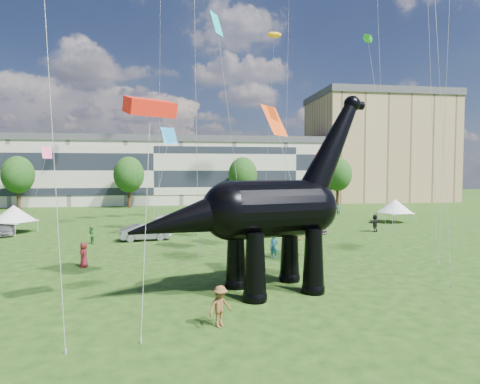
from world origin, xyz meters
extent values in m
plane|color=#16330C|center=(0.00, 0.00, 0.00)|extent=(220.00, 220.00, 0.00)
cube|color=beige|center=(-8.00, 62.00, 6.00)|extent=(78.00, 11.00, 12.00)
cube|color=tan|center=(40.00, 65.00, 11.00)|extent=(28.00, 18.00, 22.00)
cylinder|color=#382314|center=(-30.00, 53.00, 1.60)|extent=(0.56, 0.56, 3.20)
ellipsoid|color=#14380F|center=(-30.00, 53.00, 6.32)|extent=(5.20, 5.20, 6.24)
cylinder|color=#382314|center=(-12.00, 53.00, 1.60)|extent=(0.56, 0.56, 3.20)
ellipsoid|color=#14380F|center=(-12.00, 53.00, 6.32)|extent=(5.20, 5.20, 6.24)
cylinder|color=#382314|center=(8.00, 53.00, 1.60)|extent=(0.56, 0.56, 3.20)
ellipsoid|color=#14380F|center=(8.00, 53.00, 6.32)|extent=(5.20, 5.20, 6.24)
cylinder|color=#382314|center=(26.00, 53.00, 1.60)|extent=(0.56, 0.56, 3.20)
ellipsoid|color=#14380F|center=(26.00, 53.00, 6.32)|extent=(5.20, 5.20, 6.24)
cone|color=black|center=(0.60, 0.61, 1.69)|extent=(1.42, 1.42, 3.38)
sphere|color=black|center=(0.60, 0.61, 0.20)|extent=(1.24, 1.24, 1.24)
cone|color=black|center=(-0.02, 3.01, 1.69)|extent=(1.42, 1.42, 3.38)
sphere|color=black|center=(-0.02, 3.01, 0.20)|extent=(1.24, 1.24, 1.24)
cone|color=black|center=(3.88, 1.46, 1.69)|extent=(1.42, 1.42, 3.38)
sphere|color=black|center=(3.88, 1.46, 0.20)|extent=(1.24, 1.24, 1.24)
cone|color=black|center=(3.25, 3.86, 1.69)|extent=(1.42, 1.42, 3.38)
sphere|color=black|center=(3.25, 3.86, 0.20)|extent=(1.24, 1.24, 1.24)
cylinder|color=black|center=(1.82, 2.20, 4.40)|extent=(5.35, 4.14, 3.04)
sphere|color=black|center=(-0.47, 1.61, 4.40)|extent=(3.04, 3.04, 3.04)
sphere|color=black|center=(4.11, 2.80, 4.40)|extent=(2.93, 2.93, 2.93)
cone|color=black|center=(5.44, 3.15, 7.66)|extent=(4.53, 2.71, 5.97)
sphere|color=black|center=(6.77, 3.50, 10.25)|extent=(0.95, 0.95, 0.95)
cylinder|color=black|center=(7.10, 3.58, 10.19)|extent=(0.89, 0.68, 0.50)
cone|color=black|center=(-2.72, 1.02, 4.02)|extent=(6.37, 3.80, 3.31)
imported|color=silver|center=(-20.39, 24.18, 0.70)|extent=(2.82, 4.40, 1.40)
imported|color=gray|center=(-6.30, 19.08, 0.75)|extent=(4.73, 2.32, 1.49)
imported|color=silver|center=(-3.68, 28.84, 0.70)|extent=(5.15, 2.62, 1.39)
imported|color=#595960|center=(10.70, 21.83, 0.66)|extent=(1.99, 4.62, 1.33)
cube|color=silver|center=(12.84, 30.92, 1.10)|extent=(3.40, 3.40, 0.12)
cone|color=silver|center=(12.84, 30.92, 1.91)|extent=(4.30, 4.30, 1.51)
cylinder|color=#999999|center=(11.25, 29.71, 0.55)|extent=(0.06, 0.06, 1.10)
cylinder|color=#999999|center=(14.04, 29.33, 0.55)|extent=(0.06, 0.06, 1.10)
cylinder|color=#999999|center=(11.64, 32.50, 0.55)|extent=(0.06, 0.06, 1.10)
cylinder|color=#999999|center=(14.42, 32.12, 0.55)|extent=(0.06, 0.06, 1.10)
cube|color=white|center=(23.40, 27.94, 1.20)|extent=(3.75, 3.75, 0.13)
cone|color=white|center=(23.40, 27.94, 2.07)|extent=(4.75, 4.75, 1.64)
cylinder|color=#999999|center=(22.13, 26.19, 0.60)|extent=(0.07, 0.07, 1.20)
cylinder|color=#999999|center=(25.15, 26.67, 0.60)|extent=(0.07, 0.07, 1.20)
cylinder|color=#999999|center=(21.65, 29.21, 0.60)|extent=(0.07, 0.07, 1.20)
cylinder|color=#999999|center=(24.67, 29.69, 0.60)|extent=(0.07, 0.07, 1.20)
cube|color=silver|center=(-20.06, 25.41, 1.20)|extent=(4.26, 4.26, 0.13)
cone|color=silver|center=(-20.06, 25.41, 2.08)|extent=(5.40, 5.40, 1.64)
cylinder|color=#999999|center=(-19.20, 23.42, 0.60)|extent=(0.07, 0.07, 1.20)
cylinder|color=#999999|center=(-20.92, 27.40, 0.60)|extent=(0.07, 0.07, 1.20)
cylinder|color=#999999|center=(-18.07, 26.26, 0.60)|extent=(0.07, 0.07, 1.20)
imported|color=#3C8535|center=(-10.80, 17.81, 0.79)|extent=(0.96, 0.97, 1.58)
imported|color=#64306D|center=(-3.26, 26.48, 0.94)|extent=(0.94, 1.18, 1.87)
imported|color=black|center=(17.18, 20.91, 0.93)|extent=(1.76, 1.37, 1.86)
imported|color=brown|center=(-1.41, -2.41, 0.85)|extent=(1.27, 1.13, 1.71)
imported|color=brown|center=(7.82, 17.06, 0.87)|extent=(1.25, 0.92, 1.74)
imported|color=#306678|center=(19.52, 36.51, 0.79)|extent=(0.66, 0.53, 1.57)
imported|color=teal|center=(3.75, 9.99, 0.87)|extent=(0.76, 0.70, 1.75)
imported|color=maroon|center=(-9.41, 9.02, 0.84)|extent=(0.82, 0.97, 1.68)
plane|color=#1389CE|center=(-4.49, 34.66, 10.98)|extent=(2.90, 2.26, 2.27)
cube|color=red|center=(-4.24, -0.83, 9.13)|extent=(2.35, 1.97, 0.88)
plane|color=#E7420C|center=(3.99, 11.00, 10.18)|extent=(2.79, 2.72, 2.35)
cube|color=#179518|center=(17.95, 24.83, 21.33)|extent=(1.53, 1.72, 0.63)
plane|color=#E13E6D|center=(-22.01, 42.36, 9.05)|extent=(1.88, 1.50, 1.72)
plane|color=#0CB6B2|center=(1.11, 27.32, 22.96)|extent=(2.06, 2.65, 2.54)
ellipsoid|color=orange|center=(9.40, 34.40, 24.47)|extent=(1.84, 2.10, 0.76)
camera|label=1|loc=(-2.93, -18.53, 6.41)|focal=30.00mm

